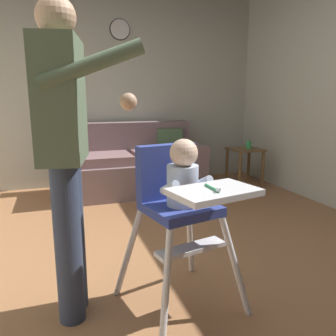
{
  "coord_description": "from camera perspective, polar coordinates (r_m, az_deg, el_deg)",
  "views": [
    {
      "loc": [
        -0.67,
        -2.06,
        1.18
      ],
      "look_at": [
        -0.1,
        -0.38,
        0.81
      ],
      "focal_mm": 35.99,
      "sensor_mm": 36.0,
      "label": 1
    }
  ],
  "objects": [
    {
      "name": "adult_standing",
      "position": [
        1.79,
        -16.98,
        3.35
      ],
      "size": [
        0.51,
        0.56,
        1.65
      ],
      "rotation": [
        0.0,
        0.0,
        -0.2
      ],
      "color": "#323C54",
      "rests_on": "ground"
    },
    {
      "name": "wall_clock",
      "position": [
        4.78,
        -8.16,
        22.21
      ],
      "size": [
        0.27,
        0.04,
        0.27
      ],
      "color": "white"
    },
    {
      "name": "ground",
      "position": [
        2.49,
        -0.75,
        -17.8
      ],
      "size": [
        5.93,
        6.75,
        0.1
      ],
      "primitive_type": "cube",
      "color": "#A26C44"
    },
    {
      "name": "side_table",
      "position": [
        4.58,
        12.88,
        1.49
      ],
      "size": [
        0.4,
        0.4,
        0.52
      ],
      "color": "brown",
      "rests_on": "ground"
    },
    {
      "name": "wall_far",
      "position": [
        4.71,
        -10.93,
        13.41
      ],
      "size": [
        5.13,
        0.06,
        2.65
      ],
      "primitive_type": "cube",
      "color": "#B8B9A9",
      "rests_on": "ground"
    },
    {
      "name": "couch",
      "position": [
        4.32,
        -6.22,
        0.48
      ],
      "size": [
        1.76,
        0.86,
        0.86
      ],
      "rotation": [
        0.0,
        0.0,
        -1.57
      ],
      "color": "slate",
      "rests_on": "ground"
    },
    {
      "name": "high_chair",
      "position": [
        1.84,
        2.15,
        -4.23
      ],
      "size": [
        0.71,
        0.81,
        0.98
      ],
      "rotation": [
        0.0,
        0.0,
        -1.36
      ],
      "color": "white",
      "rests_on": "ground"
    },
    {
      "name": "sippy_cup",
      "position": [
        4.57,
        13.52,
        3.86
      ],
      "size": [
        0.07,
        0.07,
        0.1
      ],
      "primitive_type": "cylinder",
      "color": "green",
      "rests_on": "side_table"
    }
  ]
}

